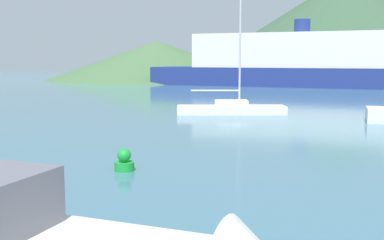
# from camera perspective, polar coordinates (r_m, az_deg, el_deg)

# --- Properties ---
(sailboat_inner) EXTENTS (6.53, 2.50, 9.12)m
(sailboat_inner) POSITION_cam_1_polar(r_m,az_deg,el_deg) (28.49, 4.68, 1.52)
(sailboat_inner) COLOR white
(sailboat_inner) RESTS_ON ground_plane
(ferry_distant) EXTENTS (36.92, 16.00, 7.84)m
(ferry_distant) POSITION_cam_1_polar(r_m,az_deg,el_deg) (58.73, 12.80, 6.61)
(ferry_distant) COLOR navy
(ferry_distant) RESTS_ON ground_plane
(buoy_marker) EXTENTS (0.57, 0.57, 0.66)m
(buoy_marker) POSITION_cam_1_polar(r_m,az_deg,el_deg) (14.16, -8.03, -4.90)
(buoy_marker) COLOR green
(buoy_marker) RESTS_ON ground_plane
(hill_west) EXTENTS (34.47, 34.47, 6.05)m
(hill_west) POSITION_cam_1_polar(r_m,az_deg,el_deg) (76.99, -4.17, 7.09)
(hill_west) COLOR #476B42
(hill_west) RESTS_ON ground_plane
(hill_central) EXTENTS (54.80, 54.80, 17.04)m
(hill_central) POSITION_cam_1_polar(r_m,az_deg,el_deg) (87.76, 17.35, 10.40)
(hill_central) COLOR #38563D
(hill_central) RESTS_ON ground_plane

